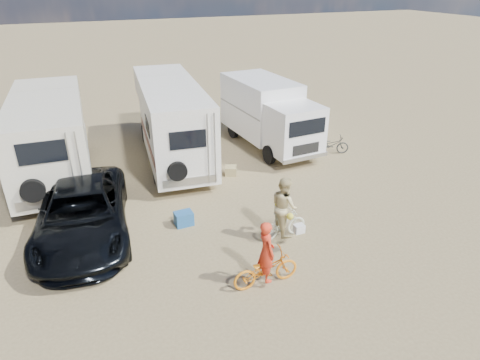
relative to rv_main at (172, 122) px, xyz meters
name	(u,v)px	position (x,y,z in m)	size (l,w,h in m)	color
ground	(243,247)	(0.14, -7.29, -1.59)	(140.00, 140.00, 0.00)	#8F7C55
rv_main	(172,122)	(0.00, 0.00, 0.00)	(2.24, 7.73, 3.18)	white
rv_left	(51,139)	(-4.66, -0.08, -0.06)	(2.50, 7.23, 3.06)	beige
box_truck	(270,115)	(4.35, -0.38, -0.14)	(2.21, 5.80, 2.90)	white
dark_suv	(82,213)	(-3.99, -4.90, -0.82)	(2.57, 5.56, 1.55)	black
bike_man	(266,269)	(0.04, -8.98, -1.13)	(0.61, 1.74, 0.91)	orange
bike_woman	(283,224)	(1.44, -7.27, -1.14)	(0.42, 1.50, 0.90)	beige
rider_man	(266,257)	(0.04, -8.98, -0.77)	(0.60, 0.39, 1.65)	red
rider_woman	(284,211)	(1.44, -7.27, -0.69)	(0.87, 0.68, 1.79)	#D0BF85
bike_parked	(331,145)	(6.47, -2.23, -1.19)	(0.54, 1.54, 0.81)	#282B28
cooler	(184,219)	(-1.10, -5.45, -1.37)	(0.56, 0.40, 0.44)	#215590
crate	(231,171)	(1.61, -2.60, -1.42)	(0.44, 0.44, 0.35)	#908354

